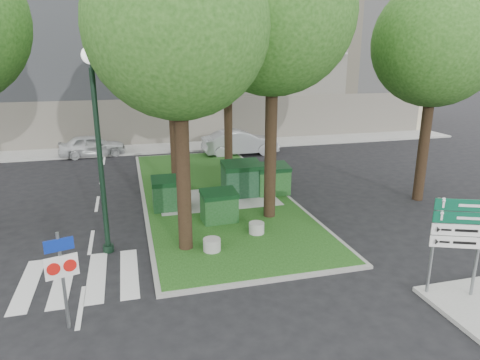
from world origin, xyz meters
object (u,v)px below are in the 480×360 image
object	(u,v)px
tree_street_right	(439,31)
car_white	(92,146)
dumpster_a	(170,194)
litter_bin	(257,183)
directional_sign	(458,232)
car_silver	(240,142)
tree_median_mid	(172,32)
bollard_left	(212,245)
dumpster_d	(272,179)
bollard_right	(257,228)
tree_median_far	(229,8)
dumpster_b	(219,206)
bollard_mid	(211,211)
traffic_sign_pole	(62,268)
street_lamp	(97,129)
tree_median_near_left	(180,8)
dumpster_c	(242,179)

from	to	relation	value
tree_street_right	car_white	world-z (taller)	tree_street_right
dumpster_a	litter_bin	distance (m)	4.23
directional_sign	car_silver	distance (m)	17.56
tree_median_mid	bollard_left	world-z (taller)	tree_median_mid
tree_median_mid	dumpster_d	xyz separation A→B (m)	(3.91, -1.97, -6.20)
dumpster_d	directional_sign	world-z (taller)	directional_sign
bollard_right	litter_bin	distance (m)	4.78
tree_median_mid	litter_bin	distance (m)	7.45
tree_median_far	dumpster_b	xyz separation A→B (m)	(-2.26, -7.59, -7.62)
directional_sign	car_silver	bearing A→B (deg)	115.29
bollard_right	directional_sign	xyz separation A→B (m)	(3.67, -5.02, 1.52)
tree_median_mid	bollard_right	world-z (taller)	tree_median_mid
dumpster_d	car_white	world-z (taller)	dumpster_d
tree_median_far	bollard_right	xyz separation A→B (m)	(-1.26, -9.04, -8.01)
car_white	bollard_mid	bearing A→B (deg)	-164.83
tree_street_right	bollard_right	bearing A→B (deg)	-165.79
dumpster_b	litter_bin	size ratio (longest dim) A/B	1.86
dumpster_d	bollard_left	distance (m)	6.27
bollard_right	traffic_sign_pole	bearing A→B (deg)	-146.12
tree_street_right	car_silver	xyz separation A→B (m)	(-5.29, 10.44, -6.20)
bollard_mid	street_lamp	distance (m)	5.55
litter_bin	street_lamp	world-z (taller)	street_lamp
tree_median_far	street_lamp	world-z (taller)	tree_median_far
street_lamp	directional_sign	xyz separation A→B (m)	(8.61, -5.10, -2.13)
tree_street_right	litter_bin	distance (m)	9.64
bollard_left	street_lamp	size ratio (longest dim) A/B	0.09
tree_median_near_left	street_lamp	distance (m)	4.21
tree_street_right	bollard_mid	distance (m)	11.39
tree_street_right	directional_sign	size ratio (longest dim) A/B	3.90
tree_median_near_left	dumpster_a	xyz separation A→B (m)	(-0.16, 3.71, -6.56)
dumpster_c	car_silver	bearing A→B (deg)	75.25
tree_median_far	tree_street_right	distance (m)	9.85
street_lamp	directional_sign	world-z (taller)	street_lamp
street_lamp	litter_bin	bearing A→B (deg)	35.28
tree_median_near_left	traffic_sign_pole	bearing A→B (deg)	-134.10
litter_bin	bollard_right	bearing A→B (deg)	-107.12
tree_median_far	tree_median_mid	bearing A→B (deg)	-136.85
bollard_mid	traffic_sign_pole	xyz separation A→B (m)	(-4.53, -5.82, 1.18)
dumpster_c	traffic_sign_pole	size ratio (longest dim) A/B	0.70
tree_median_near_left	car_silver	size ratio (longest dim) A/B	2.22
bollard_left	directional_sign	distance (m)	6.96
dumpster_b	dumpster_a	bearing A→B (deg)	128.28
bollard_mid	dumpster_c	bearing A→B (deg)	50.86
tree_street_right	car_silver	world-z (taller)	tree_street_right
tree_median_far	bollard_mid	xyz separation A→B (m)	(-2.45, -7.06, -7.97)
litter_bin	bollard_mid	bearing A→B (deg)	-135.16
street_lamp	car_silver	distance (m)	14.95
dumpster_c	street_lamp	xyz separation A→B (m)	(-5.54, -4.10, 3.10)
dumpster_b	bollard_right	bearing A→B (deg)	-58.63
bollard_mid	street_lamp	size ratio (longest dim) A/B	0.10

